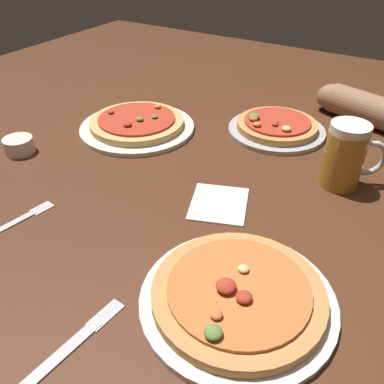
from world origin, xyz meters
The scene contains 10 objects.
ground_plane centered at (0.00, 0.00, -0.01)m, with size 2.40×2.40×0.03m, color #4C2816.
pizza_plate_near centered at (0.20, -0.20, 0.02)m, with size 0.31×0.31×0.05m.
pizza_plate_far centered at (-0.30, 0.20, 0.02)m, with size 0.31×0.31×0.05m.
pizza_plate_side centered at (0.03, 0.39, 0.02)m, with size 0.26×0.26×0.05m.
beer_mug_dark centered at (0.25, 0.22, 0.07)m, with size 0.13×0.10×0.15m.
ramekin_sauce centered at (-0.47, -0.05, 0.02)m, with size 0.07×0.07×0.04m, color silver.
napkin_folded centered at (0.06, 0.01, 0.00)m, with size 0.11×0.13×0.01m, color white.
fork_left centered at (-0.26, -0.27, 0.00)m, with size 0.06×0.22×0.01m.
knife_right centered at (0.04, -0.41, 0.00)m, with size 0.04×0.23×0.01m.
diner_arm centered at (0.21, 0.58, 0.04)m, with size 0.30×0.16×0.09m.
Camera 1 is at (0.37, -0.60, 0.51)m, focal length 38.53 mm.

